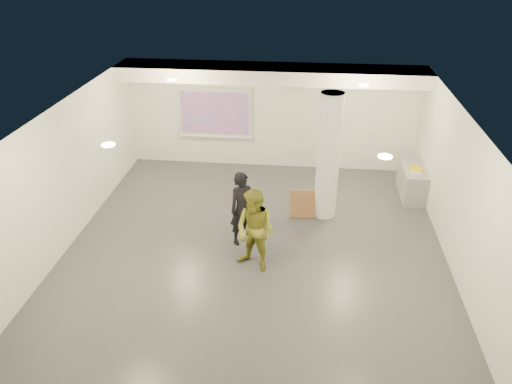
# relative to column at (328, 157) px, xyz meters

# --- Properties ---
(floor) EXTENTS (8.00, 9.00, 0.01)m
(floor) POSITION_rel_column_xyz_m (-1.50, -1.80, -1.50)
(floor) COLOR #35383D
(floor) RESTS_ON ground
(ceiling) EXTENTS (8.00, 9.00, 0.01)m
(ceiling) POSITION_rel_column_xyz_m (-1.50, -1.80, 1.50)
(ceiling) COLOR white
(ceiling) RESTS_ON floor
(wall_back) EXTENTS (8.00, 0.01, 3.00)m
(wall_back) POSITION_rel_column_xyz_m (-1.50, 2.70, 0.00)
(wall_back) COLOR silver
(wall_back) RESTS_ON floor
(wall_front) EXTENTS (8.00, 0.01, 3.00)m
(wall_front) POSITION_rel_column_xyz_m (-1.50, -6.30, 0.00)
(wall_front) COLOR silver
(wall_front) RESTS_ON floor
(wall_left) EXTENTS (0.01, 9.00, 3.00)m
(wall_left) POSITION_rel_column_xyz_m (-5.50, -1.80, 0.00)
(wall_left) COLOR silver
(wall_left) RESTS_ON floor
(wall_right) EXTENTS (0.01, 9.00, 3.00)m
(wall_right) POSITION_rel_column_xyz_m (2.50, -1.80, 0.00)
(wall_right) COLOR silver
(wall_right) RESTS_ON floor
(soffit_band) EXTENTS (8.00, 1.10, 0.36)m
(soffit_band) POSITION_rel_column_xyz_m (-1.50, 2.15, 1.32)
(soffit_band) COLOR white
(soffit_band) RESTS_ON ceiling
(downlight_nw) EXTENTS (0.22, 0.22, 0.02)m
(downlight_nw) POSITION_rel_column_xyz_m (-3.70, 0.70, 1.48)
(downlight_nw) COLOR #FFC082
(downlight_nw) RESTS_ON ceiling
(downlight_ne) EXTENTS (0.22, 0.22, 0.02)m
(downlight_ne) POSITION_rel_column_xyz_m (0.70, 0.70, 1.48)
(downlight_ne) COLOR #FFC082
(downlight_ne) RESTS_ON ceiling
(downlight_sw) EXTENTS (0.22, 0.22, 0.02)m
(downlight_sw) POSITION_rel_column_xyz_m (-3.70, -3.30, 1.48)
(downlight_sw) COLOR #FFC082
(downlight_sw) RESTS_ON ceiling
(downlight_se) EXTENTS (0.22, 0.22, 0.02)m
(downlight_se) POSITION_rel_column_xyz_m (0.70, -3.30, 1.48)
(downlight_se) COLOR #FFC082
(downlight_se) RESTS_ON ceiling
(column) EXTENTS (0.52, 0.52, 3.00)m
(column) POSITION_rel_column_xyz_m (0.00, 0.00, 0.00)
(column) COLOR white
(column) RESTS_ON floor
(projection_screen) EXTENTS (2.10, 0.13, 1.42)m
(projection_screen) POSITION_rel_column_xyz_m (-3.10, 2.65, 0.03)
(projection_screen) COLOR white
(projection_screen) RESTS_ON wall_back
(credenza) EXTENTS (0.58, 1.35, 0.78)m
(credenza) POSITION_rel_column_xyz_m (2.22, 1.22, -1.11)
(credenza) COLOR gray
(credenza) RESTS_ON floor
(papers_stack) EXTENTS (0.32, 0.36, 0.02)m
(papers_stack) POSITION_rel_column_xyz_m (2.25, 1.03, -0.71)
(papers_stack) COLOR white
(papers_stack) RESTS_ON credenza
(postit_pad) EXTENTS (0.31, 0.38, 0.03)m
(postit_pad) POSITION_rel_column_xyz_m (2.25, 1.10, -0.70)
(postit_pad) COLOR #EDB804
(postit_pad) RESTS_ON credenza
(cardboard_back) EXTENTS (0.62, 0.28, 0.64)m
(cardboard_back) POSITION_rel_column_xyz_m (-0.53, -0.12, -1.18)
(cardboard_back) COLOR brown
(cardboard_back) RESTS_ON floor
(cardboard_front) EXTENTS (0.46, 0.16, 0.50)m
(cardboard_front) POSITION_rel_column_xyz_m (-0.54, -0.17, -1.25)
(cardboard_front) COLOR brown
(cardboard_front) RESTS_ON floor
(woman) EXTENTS (0.72, 0.67, 1.66)m
(woman) POSITION_rel_column_xyz_m (-1.78, -1.39, -0.67)
(woman) COLOR black
(woman) RESTS_ON floor
(man) EXTENTS (1.05, 0.97, 1.74)m
(man) POSITION_rel_column_xyz_m (-1.42, -2.29, -0.63)
(man) COLOR olive
(man) RESTS_ON floor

